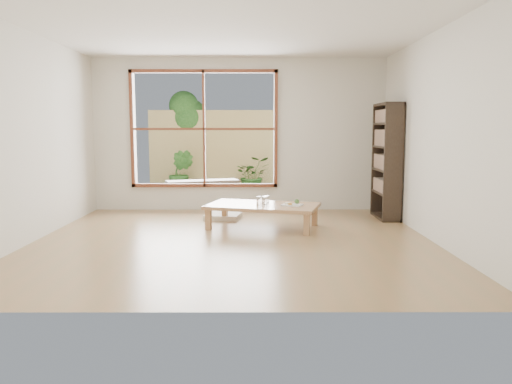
# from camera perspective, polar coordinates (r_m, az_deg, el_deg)

# --- Properties ---
(ground) EXTENTS (5.00, 5.00, 0.00)m
(ground) POSITION_cam_1_polar(r_m,az_deg,el_deg) (6.34, -2.61, -5.54)
(ground) COLOR olive
(ground) RESTS_ON ground
(low_table) EXTENTS (1.71, 1.24, 0.34)m
(low_table) POSITION_cam_1_polar(r_m,az_deg,el_deg) (7.09, 0.78, -1.74)
(low_table) COLOR tan
(low_table) RESTS_ON ground
(floor_cushion) EXTENTS (0.60, 0.60, 0.08)m
(floor_cushion) POSITION_cam_1_polar(r_m,az_deg,el_deg) (7.88, -3.76, -2.75)
(floor_cushion) COLOR white
(floor_cushion) RESTS_ON ground
(bookshelf) EXTENTS (0.29, 0.81, 1.80)m
(bookshelf) POSITION_cam_1_polar(r_m,az_deg,el_deg) (8.07, 14.72, 3.41)
(bookshelf) COLOR #33261C
(bookshelf) RESTS_ON ground
(glass_tall) EXTENTS (0.07, 0.07, 0.12)m
(glass_tall) POSITION_cam_1_polar(r_m,az_deg,el_deg) (7.01, 0.31, -1.00)
(glass_tall) COLOR silver
(glass_tall) RESTS_ON low_table
(glass_mid) EXTENTS (0.08, 0.08, 0.11)m
(glass_mid) POSITION_cam_1_polar(r_m,az_deg,el_deg) (7.10, 0.99, -0.96)
(glass_mid) COLOR silver
(glass_mid) RESTS_ON low_table
(glass_short) EXTENTS (0.08, 0.08, 0.10)m
(glass_short) POSITION_cam_1_polar(r_m,az_deg,el_deg) (7.27, 1.20, -0.80)
(glass_short) COLOR silver
(glass_short) RESTS_ON low_table
(glass_small) EXTENTS (0.06, 0.06, 0.07)m
(glass_small) POSITION_cam_1_polar(r_m,az_deg,el_deg) (7.14, 0.58, -1.06)
(glass_small) COLOR silver
(glass_small) RESTS_ON low_table
(food_tray) EXTENTS (0.33, 0.28, 0.09)m
(food_tray) POSITION_cam_1_polar(r_m,az_deg,el_deg) (7.00, 4.25, -1.38)
(food_tray) COLOR white
(food_tray) RESTS_ON low_table
(deck) EXTENTS (2.80, 2.00, 0.05)m
(deck) POSITION_cam_1_polar(r_m,az_deg,el_deg) (9.88, -5.18, -0.96)
(deck) COLOR #342D26
(deck) RESTS_ON ground
(garden_bench) EXTENTS (1.39, 0.79, 0.42)m
(garden_bench) POSITION_cam_1_polar(r_m,az_deg,el_deg) (9.41, -6.12, 0.99)
(garden_bench) COLOR #33261C
(garden_bench) RESTS_ON deck
(bamboo_fence) EXTENTS (2.80, 0.06, 1.80)m
(bamboo_fence) POSITION_cam_1_polar(r_m,az_deg,el_deg) (10.79, -4.77, 4.53)
(bamboo_fence) COLOR tan
(bamboo_fence) RESTS_ON ground
(shrub_right) EXTENTS (0.81, 0.73, 0.80)m
(shrub_right) POSITION_cam_1_polar(r_m,az_deg,el_deg) (10.63, -0.37, 1.94)
(shrub_right) COLOR #386926
(shrub_right) RESTS_ON deck
(shrub_left) EXTENTS (0.61, 0.53, 0.95)m
(shrub_left) POSITION_cam_1_polar(r_m,az_deg,el_deg) (10.51, -8.56, 2.21)
(shrub_left) COLOR #386926
(shrub_left) RESTS_ON deck
(garden_tree) EXTENTS (1.04, 0.85, 2.22)m
(garden_tree) POSITION_cam_1_polar(r_m,az_deg,el_deg) (11.16, -8.19, 8.30)
(garden_tree) COLOR #4C3D2D
(garden_tree) RESTS_ON ground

